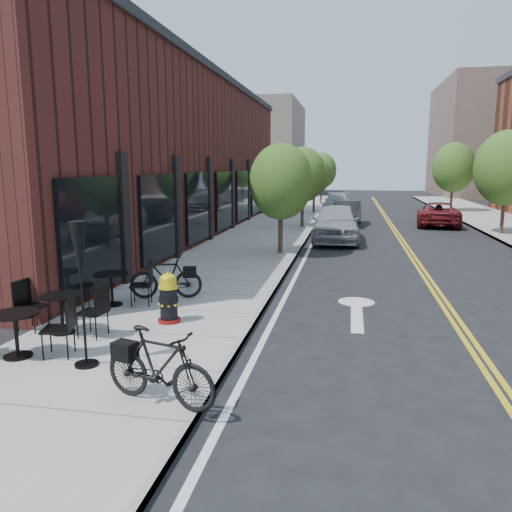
# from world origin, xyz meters

# --- Properties ---
(ground) EXTENTS (120.00, 120.00, 0.00)m
(ground) POSITION_xyz_m (0.00, 0.00, 0.00)
(ground) COLOR black
(ground) RESTS_ON ground
(sidewalk_near) EXTENTS (4.00, 70.00, 0.12)m
(sidewalk_near) POSITION_xyz_m (-2.00, 10.00, 0.06)
(sidewalk_near) COLOR #9E9B93
(sidewalk_near) RESTS_ON ground
(building_near) EXTENTS (5.00, 28.00, 7.00)m
(building_near) POSITION_xyz_m (-6.50, 14.00, 3.50)
(building_near) COLOR #441C15
(building_near) RESTS_ON ground
(bg_building_left) EXTENTS (8.00, 14.00, 10.00)m
(bg_building_left) POSITION_xyz_m (-8.00, 48.00, 5.00)
(bg_building_left) COLOR #726656
(bg_building_left) RESTS_ON ground
(bg_building_right) EXTENTS (10.00, 16.00, 12.00)m
(bg_building_right) POSITION_xyz_m (16.00, 50.00, 6.00)
(bg_building_right) COLOR brown
(bg_building_right) RESTS_ON ground
(tree_near_a) EXTENTS (2.20, 2.20, 3.81)m
(tree_near_a) POSITION_xyz_m (-0.60, 9.00, 2.60)
(tree_near_a) COLOR #382B1E
(tree_near_a) RESTS_ON sidewalk_near
(tree_near_b) EXTENTS (2.30, 2.30, 3.98)m
(tree_near_b) POSITION_xyz_m (-0.60, 17.00, 2.71)
(tree_near_b) COLOR #382B1E
(tree_near_b) RESTS_ON sidewalk_near
(tree_near_c) EXTENTS (2.10, 2.10, 3.67)m
(tree_near_c) POSITION_xyz_m (-0.60, 25.00, 2.53)
(tree_near_c) COLOR #382B1E
(tree_near_c) RESTS_ON sidewalk_near
(tree_near_d) EXTENTS (2.40, 2.40, 4.11)m
(tree_near_d) POSITION_xyz_m (-0.60, 33.00, 2.79)
(tree_near_d) COLOR #382B1E
(tree_near_d) RESTS_ON sidewalk_near
(tree_far_b) EXTENTS (2.80, 2.80, 4.62)m
(tree_far_b) POSITION_xyz_m (8.60, 16.00, 3.06)
(tree_far_b) COLOR #382B1E
(tree_far_b) RESTS_ON sidewalk_far
(tree_far_c) EXTENTS (2.80, 2.80, 4.62)m
(tree_far_c) POSITION_xyz_m (8.60, 28.00, 3.06)
(tree_far_c) COLOR #382B1E
(tree_far_c) RESTS_ON sidewalk_far
(fire_hydrant) EXTENTS (0.56, 0.56, 1.01)m
(fire_hydrant) POSITION_xyz_m (-1.64, 0.67, 0.60)
(fire_hydrant) COLOR maroon
(fire_hydrant) RESTS_ON sidewalk_near
(bicycle_left) EXTENTS (1.72, 0.86, 0.99)m
(bicycle_left) POSITION_xyz_m (-2.33, 2.35, 0.62)
(bicycle_left) COLOR black
(bicycle_left) RESTS_ON sidewalk_near
(bicycle_right) EXTENTS (1.74, 0.92, 1.01)m
(bicycle_right) POSITION_xyz_m (-0.54, -2.62, 0.62)
(bicycle_right) COLOR black
(bicycle_right) RESTS_ON sidewalk_near
(bistro_set_a) EXTENTS (1.77, 0.82, 0.94)m
(bistro_set_a) POSITION_xyz_m (-3.33, -0.32, 0.59)
(bistro_set_a) COLOR black
(bistro_set_a) RESTS_ON sidewalk_near
(bistro_set_b) EXTENTS (1.81, 0.93, 0.95)m
(bistro_set_b) POSITION_xyz_m (-3.38, -1.52, 0.60)
(bistro_set_b) COLOR black
(bistro_set_b) RESTS_ON sidewalk_near
(bistro_set_c) EXTENTS (1.77, 0.90, 0.93)m
(bistro_set_c) POSITION_xyz_m (-3.30, 1.58, 0.59)
(bistro_set_c) COLOR black
(bistro_set_c) RESTS_ON sidewalk_near
(patio_umbrella) EXTENTS (0.36, 0.36, 2.22)m
(patio_umbrella) POSITION_xyz_m (-2.12, -1.64, 1.72)
(patio_umbrella) COLOR black
(patio_umbrella) RESTS_ON sidewalk_near
(parked_car_a) EXTENTS (2.03, 4.77, 1.61)m
(parked_car_a) POSITION_xyz_m (1.21, 12.82, 0.80)
(parked_car_a) COLOR #A0A1A8
(parked_car_a) RESTS_ON ground
(parked_car_b) EXTENTS (1.65, 4.02, 1.30)m
(parked_car_b) POSITION_xyz_m (1.60, 19.01, 0.65)
(parked_car_b) COLOR black
(parked_car_b) RESTS_ON ground
(parked_car_c) EXTENTS (1.95, 4.57, 1.31)m
(parked_car_c) POSITION_xyz_m (0.90, 26.91, 0.66)
(parked_car_c) COLOR #9D9DA2
(parked_car_c) RESTS_ON ground
(parked_car_far) EXTENTS (2.62, 4.79, 1.27)m
(parked_car_far) POSITION_xyz_m (6.40, 19.56, 0.64)
(parked_car_far) COLOR maroon
(parked_car_far) RESTS_ON ground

